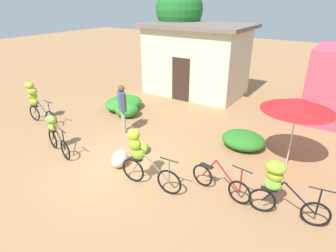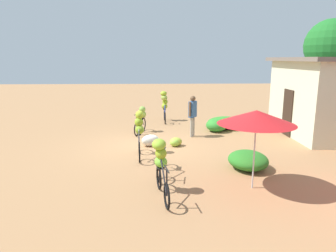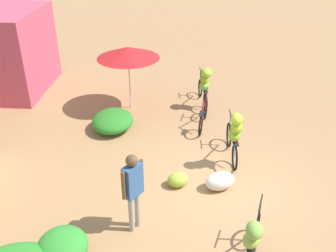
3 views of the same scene
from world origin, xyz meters
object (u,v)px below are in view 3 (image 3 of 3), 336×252
object	(u,v)px
market_umbrella	(128,52)
bicycle_center_loaded	(234,134)
produce_sack	(220,181)
person_vendor	(133,185)
bicycle_near_pile	(253,240)
bicycle_by_shop	(203,116)
shop_pink	(3,51)
bicycle_rightmost	(205,83)
banana_pile_on_ground	(178,180)

from	to	relation	value
market_umbrella	bicycle_center_loaded	distance (m)	4.40
produce_sack	person_vendor	bearing A→B (deg)	128.20
market_umbrella	bicycle_near_pile	xyz separation A→B (m)	(-6.32, -3.15, -1.19)
market_umbrella	person_vendor	distance (m)	5.60
bicycle_by_shop	person_vendor	size ratio (longest dim) A/B	0.94
shop_pink	produce_sack	distance (m)	9.13
market_umbrella	bicycle_rightmost	size ratio (longest dim) A/B	1.21
bicycle_near_pile	bicycle_center_loaded	xyz separation A→B (m)	(3.35, 0.08, 0.17)
bicycle_near_pile	bicycle_by_shop	distance (m)	5.31
bicycle_by_shop	produce_sack	bearing A→B (deg)	-173.05
bicycle_near_pile	banana_pile_on_ground	bearing A→B (deg)	31.19
shop_pink	bicycle_by_shop	world-z (taller)	shop_pink
banana_pile_on_ground	produce_sack	bearing A→B (deg)	-93.57
shop_pink	bicycle_near_pile	world-z (taller)	shop_pink
banana_pile_on_ground	shop_pink	bearing A→B (deg)	50.41
market_umbrella	bicycle_center_loaded	bearing A→B (deg)	-134.11
market_umbrella	person_vendor	xyz separation A→B (m)	(-5.47, -0.94, -0.79)
shop_pink	bicycle_near_pile	bearing A→B (deg)	-134.30
person_vendor	bicycle_rightmost	bearing A→B (deg)	-14.19
bicycle_center_loaded	banana_pile_on_ground	world-z (taller)	bicycle_center_loaded
bicycle_by_shop	bicycle_rightmost	size ratio (longest dim) A/B	0.98
bicycle_by_shop	person_vendor	world-z (taller)	person_vendor
market_umbrella	bicycle_by_shop	distance (m)	3.01
bicycle_near_pile	bicycle_center_loaded	world-z (taller)	bicycle_center_loaded
bicycle_by_shop	produce_sack	world-z (taller)	bicycle_by_shop
bicycle_near_pile	produce_sack	xyz separation A→B (m)	(2.26, 0.44, -0.46)
bicycle_center_loaded	banana_pile_on_ground	bearing A→B (deg)	127.84
market_umbrella	produce_sack	world-z (taller)	market_umbrella
market_umbrella	bicycle_near_pile	size ratio (longest dim) A/B	1.34
bicycle_center_loaded	shop_pink	bearing A→B (deg)	61.17
bicycle_near_pile	bicycle_rightmost	distance (m)	6.61
person_vendor	banana_pile_on_ground	bearing A→B (deg)	-29.08
bicycle_near_pile	produce_sack	bearing A→B (deg)	10.92
shop_pink	bicycle_near_pile	size ratio (longest dim) A/B	2.09
bicycle_center_loaded	person_vendor	bearing A→B (deg)	139.35
bicycle_by_shop	shop_pink	bearing A→B (deg)	71.42
shop_pink	banana_pile_on_ground	world-z (taller)	shop_pink
bicycle_rightmost	bicycle_by_shop	bearing A→B (deg)	178.80
produce_sack	bicycle_rightmost	bearing A→B (deg)	4.46
person_vendor	bicycle_center_loaded	bearing A→B (deg)	-40.65
banana_pile_on_ground	person_vendor	size ratio (longest dim) A/B	0.34
produce_sack	bicycle_near_pile	bearing A→B (deg)	-169.08
bicycle_rightmost	bicycle_near_pile	bearing A→B (deg)	-173.30
produce_sack	person_vendor	size ratio (longest dim) A/B	0.40
market_umbrella	bicycle_rightmost	xyz separation A→B (m)	(0.24, -2.38, -1.04)
bicycle_center_loaded	person_vendor	distance (m)	3.29
bicycle_near_pile	bicycle_rightmost	xyz separation A→B (m)	(6.56, 0.77, 0.15)
market_umbrella	bicycle_near_pile	world-z (taller)	market_umbrella
shop_pink	banana_pile_on_ground	bearing A→B (deg)	-129.59
market_umbrella	produce_sack	xyz separation A→B (m)	(-4.07, -2.71, -1.65)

